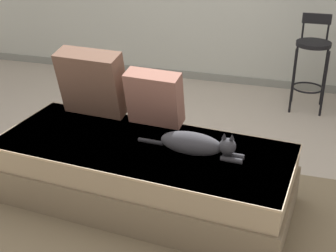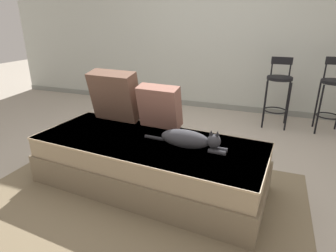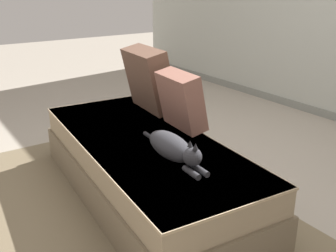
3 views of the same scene
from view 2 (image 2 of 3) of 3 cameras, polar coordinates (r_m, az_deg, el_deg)
The scene contains 10 objects.
ground_plane at distance 3.01m, azimuth -0.67°, elevation -7.86°, with size 16.00×16.00×0.00m, color #A89E8E.
wall_back_panel at distance 4.81m, azimuth 9.56°, elevation 18.85°, with size 8.00×0.10×2.60m, color #B7BCB2.
wall_baseboard_trim at distance 4.96m, azimuth 8.57°, elevation 4.20°, with size 8.00×0.02×0.09m, color gray.
area_rug at distance 2.47m, azimuth -6.76°, elevation -15.05°, with size 2.76×1.96×0.01m, color #75664C.
couch at distance 2.58m, azimuth -3.94°, elevation -7.40°, with size 2.12×1.03×0.45m.
throw_pillow_corner at distance 2.95m, azimuth -10.73°, elevation 6.06°, with size 0.52×0.32×0.52m.
throw_pillow_middle at distance 2.70m, azimuth -1.72°, elevation 3.97°, with size 0.42×0.26×0.43m.
cat at distance 2.31m, azimuth 4.21°, elevation -2.71°, with size 0.74×0.19×0.19m.
bar_stool_near_window at distance 4.23m, azimuth 21.51°, elevation 7.32°, with size 0.34×0.34×0.96m.
bar_stool_by_doorway at distance 4.29m, azimuth 30.52°, elevation 6.21°, with size 0.34×0.34×0.99m.
Camera 2 is at (0.96, -2.46, 1.45)m, focal length 30.00 mm.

